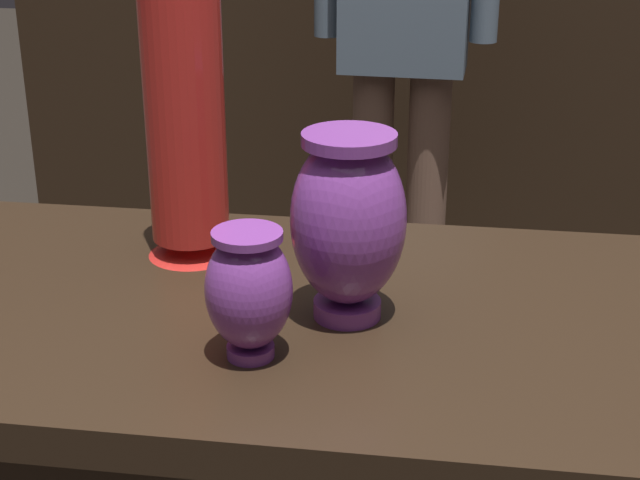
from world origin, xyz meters
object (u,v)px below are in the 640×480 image
(visitor_center_back, at_px, (405,8))
(vase_tall_behind, at_px, (249,290))
(vase_centerpiece, at_px, (348,220))
(vase_right_accent, at_px, (185,113))

(visitor_center_back, bearing_deg, vase_tall_behind, 89.72)
(vase_centerpiece, height_order, vase_right_accent, vase_right_accent)
(vase_tall_behind, height_order, visitor_center_back, visitor_center_back)
(visitor_center_back, bearing_deg, vase_centerpiece, 93.65)
(vase_tall_behind, distance_m, visitor_center_back, 1.51)
(vase_centerpiece, distance_m, vase_right_accent, 0.31)
(vase_tall_behind, height_order, vase_right_accent, vase_right_accent)
(vase_tall_behind, relative_size, visitor_center_back, 0.10)
(vase_centerpiece, relative_size, visitor_center_back, 0.15)
(vase_centerpiece, xyz_separation_m, vase_right_accent, (-0.25, 0.17, 0.08))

